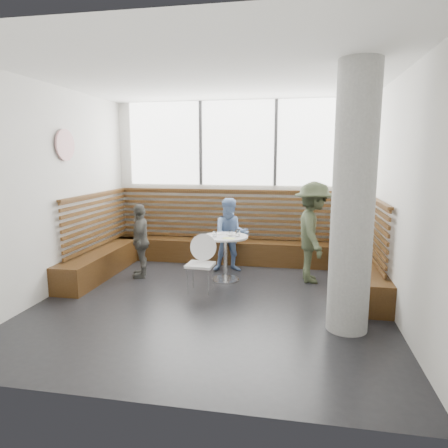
% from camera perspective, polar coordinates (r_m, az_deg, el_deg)
% --- Properties ---
extents(room, '(5.00, 5.00, 3.20)m').
position_cam_1_polar(room, '(5.65, -1.85, 4.33)').
color(room, silver).
rests_on(room, ground).
extents(booth, '(5.00, 2.50, 1.44)m').
position_cam_1_polar(booth, '(7.56, 1.07, -3.45)').
color(booth, '#3A230E').
rests_on(booth, ground).
extents(concrete_column, '(0.50, 0.50, 3.20)m').
position_cam_1_polar(concrete_column, '(4.96, 17.97, 3.08)').
color(concrete_column, gray).
rests_on(concrete_column, ground).
extents(wall_art, '(0.03, 0.50, 0.50)m').
position_cam_1_polar(wall_art, '(6.93, -21.76, 10.45)').
color(wall_art, white).
rests_on(wall_art, room).
extents(cafe_table, '(0.76, 0.76, 0.78)m').
position_cam_1_polar(cafe_table, '(6.84, 0.23, -3.53)').
color(cafe_table, silver).
rests_on(cafe_table, ground).
extents(cafe_chair, '(0.43, 0.42, 0.90)m').
position_cam_1_polar(cafe_chair, '(6.35, -3.26, -4.93)').
color(cafe_chair, white).
rests_on(cafe_chair, ground).
extents(adult_man, '(0.74, 1.16, 1.71)m').
position_cam_1_polar(adult_man, '(6.91, 12.59, -1.15)').
color(adult_man, '#39422C').
rests_on(adult_man, ground).
extents(child_back, '(0.77, 0.66, 1.37)m').
position_cam_1_polar(child_back, '(7.38, 0.98, -1.58)').
color(child_back, '#6E8DC0').
rests_on(child_back, ground).
extents(child_left, '(0.52, 0.82, 1.30)m').
position_cam_1_polar(child_left, '(7.20, -11.83, -2.34)').
color(child_left, '#52504A').
rests_on(child_left, ground).
extents(plate_near, '(0.22, 0.22, 0.02)m').
position_cam_1_polar(plate_near, '(6.95, -0.85, -1.37)').
color(plate_near, white).
rests_on(plate_near, cafe_table).
extents(plate_far, '(0.20, 0.20, 0.01)m').
position_cam_1_polar(plate_far, '(6.90, 1.06, -1.46)').
color(plate_far, white).
rests_on(plate_far, cafe_table).
extents(glass_left, '(0.07, 0.07, 0.10)m').
position_cam_1_polar(glass_left, '(6.71, -1.34, -1.40)').
color(glass_left, white).
rests_on(glass_left, cafe_table).
extents(glass_mid, '(0.06, 0.06, 0.10)m').
position_cam_1_polar(glass_mid, '(6.75, 0.95, -1.35)').
color(glass_mid, white).
rests_on(glass_mid, cafe_table).
extents(glass_right, '(0.08, 0.08, 0.12)m').
position_cam_1_polar(glass_right, '(6.73, 2.00, -1.30)').
color(glass_right, white).
rests_on(glass_right, cafe_table).
extents(menu_card, '(0.23, 0.18, 0.00)m').
position_cam_1_polar(menu_card, '(6.58, 0.67, -2.06)').
color(menu_card, '#A5C64C').
rests_on(menu_card, cafe_table).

